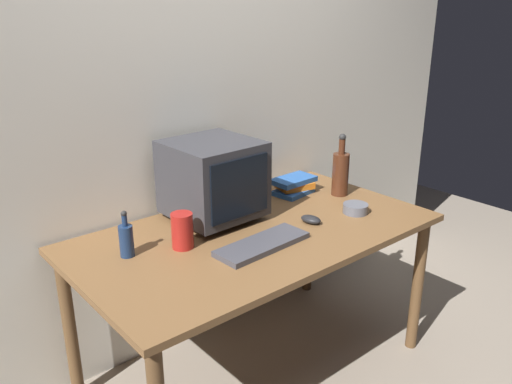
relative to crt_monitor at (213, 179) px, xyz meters
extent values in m
plane|color=gray|center=(0.06, -0.23, -0.94)|extent=(6.00, 6.00, 0.00)
cube|color=silver|center=(0.06, 0.28, 0.31)|extent=(4.00, 0.08, 2.50)
cube|color=brown|center=(0.06, -0.23, -0.21)|extent=(1.60, 0.88, 0.03)
cylinder|color=brown|center=(0.81, -0.61, -0.58)|extent=(0.06, 0.06, 0.72)
cylinder|color=brown|center=(-0.68, 0.16, -0.58)|extent=(0.06, 0.06, 0.72)
cylinder|color=brown|center=(0.81, 0.16, -0.58)|extent=(0.06, 0.06, 0.72)
cube|color=#333338|center=(0.00, 0.00, -0.18)|extent=(0.29, 0.25, 0.03)
cube|color=#333338|center=(0.00, 0.00, 0.01)|extent=(0.39, 0.39, 0.34)
cube|color=black|center=(0.01, -0.19, 0.01)|extent=(0.31, 0.02, 0.27)
cube|color=#3F3F47|center=(-0.02, -0.37, -0.18)|extent=(0.43, 0.17, 0.02)
ellipsoid|color=black|center=(0.31, -0.33, -0.17)|extent=(0.08, 0.11, 0.04)
cylinder|color=#472314|center=(0.69, -0.16, -0.08)|extent=(0.09, 0.09, 0.22)
cylinder|color=#472314|center=(0.69, -0.16, 0.07)|extent=(0.03, 0.03, 0.08)
sphere|color=#262626|center=(0.69, -0.16, 0.12)|extent=(0.04, 0.04, 0.04)
cylinder|color=navy|center=(-0.49, -0.09, -0.13)|extent=(0.06, 0.06, 0.13)
cylinder|color=navy|center=(-0.49, -0.09, -0.04)|extent=(0.02, 0.02, 0.05)
sphere|color=#262626|center=(-0.49, -0.09, -0.01)|extent=(0.02, 0.02, 0.02)
cube|color=#28569E|center=(0.52, 0.00, -0.18)|extent=(0.22, 0.17, 0.02)
cube|color=orange|center=(0.53, 0.01, -0.15)|extent=(0.20, 0.16, 0.03)
cube|color=#28569E|center=(0.52, 0.01, -0.12)|extent=(0.23, 0.14, 0.03)
cylinder|color=#595B66|center=(0.56, -0.38, -0.17)|extent=(0.12, 0.12, 0.04)
cylinder|color=#A51E19|center=(-0.28, -0.16, -0.12)|extent=(0.09, 0.09, 0.15)
camera|label=1|loc=(-1.31, -1.85, 0.77)|focal=36.81mm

